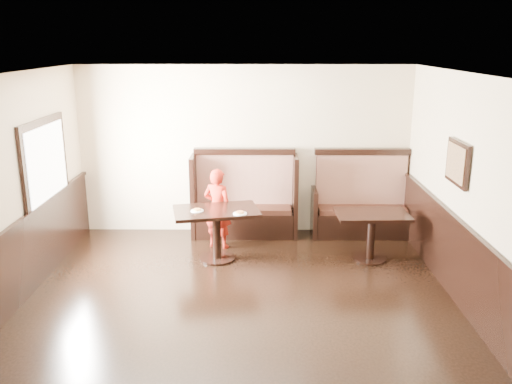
{
  "coord_description": "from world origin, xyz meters",
  "views": [
    {
      "loc": [
        0.25,
        -5.38,
        3.16
      ],
      "look_at": [
        0.2,
        2.35,
        1.0
      ],
      "focal_mm": 38.0,
      "sensor_mm": 36.0,
      "label": 1
    }
  ],
  "objects_px": {
    "booth_main": "(245,204)",
    "table_neighbor": "(372,225)",
    "child": "(218,208)",
    "booth_neighbor": "(361,207)",
    "table_main": "(216,221)"
  },
  "relations": [
    {
      "from": "booth_main",
      "to": "child",
      "type": "bearing_deg",
      "value": -123.49
    },
    {
      "from": "table_main",
      "to": "table_neighbor",
      "type": "distance_m",
      "value": 2.29
    },
    {
      "from": "booth_main",
      "to": "child",
      "type": "relative_size",
      "value": 1.37
    },
    {
      "from": "child",
      "to": "booth_neighbor",
      "type": "bearing_deg",
      "value": -143.29
    },
    {
      "from": "booth_main",
      "to": "child",
      "type": "distance_m",
      "value": 0.74
    },
    {
      "from": "table_main",
      "to": "child",
      "type": "height_order",
      "value": "child"
    },
    {
      "from": "booth_main",
      "to": "table_neighbor",
      "type": "height_order",
      "value": "booth_main"
    },
    {
      "from": "table_main",
      "to": "child",
      "type": "distance_m",
      "value": 0.52
    },
    {
      "from": "booth_neighbor",
      "to": "table_neighbor",
      "type": "height_order",
      "value": "booth_neighbor"
    },
    {
      "from": "booth_neighbor",
      "to": "table_neighbor",
      "type": "bearing_deg",
      "value": -92.36
    },
    {
      "from": "booth_neighbor",
      "to": "booth_main",
      "type": "bearing_deg",
      "value": 179.95
    },
    {
      "from": "booth_main",
      "to": "table_neighbor",
      "type": "distance_m",
      "value": 2.21
    },
    {
      "from": "booth_neighbor",
      "to": "table_main",
      "type": "distance_m",
      "value": 2.59
    },
    {
      "from": "booth_neighbor",
      "to": "table_neighbor",
      "type": "xyz_separation_m",
      "value": [
        -0.05,
        -1.12,
        0.07
      ]
    },
    {
      "from": "child",
      "to": "table_neighbor",
      "type": "bearing_deg",
      "value": -170.19
    }
  ]
}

